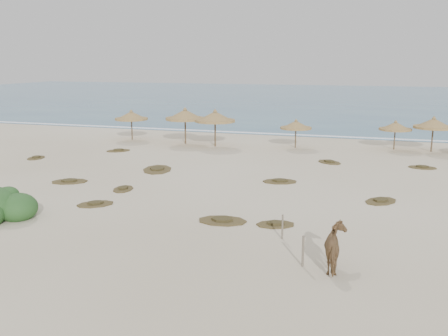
{
  "coord_description": "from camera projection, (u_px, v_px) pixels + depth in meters",
  "views": [
    {
      "loc": [
        7.5,
        -21.44,
        7.03
      ],
      "look_at": [
        -0.74,
        5.0,
        1.03
      ],
      "focal_mm": 40.0,
      "sensor_mm": 36.0,
      "label": 1
    }
  ],
  "objects": [
    {
      "name": "ground",
      "position": [
        208.0,
        211.0,
        23.68
      ],
      "size": [
        160.0,
        160.0,
        0.0
      ],
      "primitive_type": "plane",
      "color": "beige",
      "rests_on": "ground"
    },
    {
      "name": "ocean",
      "position": [
        338.0,
        98.0,
        93.66
      ],
      "size": [
        200.0,
        100.0,
        0.01
      ],
      "primitive_type": "cube",
      "color": "#2B5983",
      "rests_on": "ground"
    },
    {
      "name": "foam_line",
      "position": [
        296.0,
        135.0,
        47.94
      ],
      "size": [
        70.0,
        0.6,
        0.01
      ],
      "primitive_type": "cube",
      "color": "white",
      "rests_on": "ground"
    },
    {
      "name": "palapa_0",
      "position": [
        131.0,
        116.0,
        44.66
      ],
      "size": [
        3.7,
        3.7,
        2.74
      ],
      "rotation": [
        0.0,
        0.0,
        0.32
      ],
      "color": "#4E3D28",
      "rests_on": "ground"
    },
    {
      "name": "palapa_1",
      "position": [
        185.0,
        115.0,
        42.4
      ],
      "size": [
        4.42,
        4.42,
        3.15
      ],
      "rotation": [
        0.0,
        0.0,
        -0.41
      ],
      "color": "#4E3D28",
      "rests_on": "ground"
    },
    {
      "name": "palapa_2",
      "position": [
        215.0,
        117.0,
        41.06
      ],
      "size": [
        3.73,
        3.73,
        3.13
      ],
      "rotation": [
        0.0,
        0.0,
        -0.12
      ],
      "color": "#4E3D28",
      "rests_on": "ground"
    },
    {
      "name": "palapa_3",
      "position": [
        296.0,
        125.0,
        40.51
      ],
      "size": [
        3.35,
        3.35,
        2.39
      ],
      "rotation": [
        0.0,
        0.0,
        0.4
      ],
      "color": "#4E3D28",
      "rests_on": "ground"
    },
    {
      "name": "palapa_4",
      "position": [
        395.0,
        127.0,
        39.73
      ],
      "size": [
        3.12,
        3.12,
        2.39
      ],
      "rotation": [
        0.0,
        0.0,
        0.26
      ],
      "color": "#4E3D28",
      "rests_on": "ground"
    },
    {
      "name": "palapa_5",
      "position": [
        433.0,
        124.0,
        38.71
      ],
      "size": [
        3.31,
        3.31,
        2.82
      ],
      "rotation": [
        0.0,
        0.0,
        -0.1
      ],
      "color": "#4E3D28",
      "rests_on": "ground"
    },
    {
      "name": "horse",
      "position": [
        337.0,
        248.0,
        16.93
      ],
      "size": [
        1.13,
        1.95,
        1.55
      ],
      "primitive_type": "imported",
      "rotation": [
        0.0,
        0.0,
        3.31
      ],
      "color": "brown",
      "rests_on": "ground"
    },
    {
      "name": "fence_post_near",
      "position": [
        303.0,
        251.0,
        17.26
      ],
      "size": [
        0.11,
        0.11,
        1.11
      ],
      "primitive_type": "cylinder",
      "rotation": [
        0.0,
        0.0,
        -0.34
      ],
      "color": "#6E6553",
      "rests_on": "ground"
    },
    {
      "name": "fence_post_far",
      "position": [
        282.0,
        227.0,
        19.92
      ],
      "size": [
        0.09,
        0.09,
        1.02
      ],
      "primitive_type": "cylinder",
      "rotation": [
        0.0,
        0.0,
        -0.19
      ],
      "color": "#6E6553",
      "rests_on": "ground"
    },
    {
      "name": "scrub_0",
      "position": [
        69.0,
        181.0,
        29.37
      ],
      "size": [
        2.49,
        2.1,
        0.16
      ],
      "rotation": [
        0.0,
        0.0,
        0.41
      ],
      "color": "brown",
      "rests_on": "ground"
    },
    {
      "name": "scrub_1",
      "position": [
        157.0,
        169.0,
        32.6
      ],
      "size": [
        2.63,
        3.27,
        0.16
      ],
      "rotation": [
        0.0,
        0.0,
        1.88
      ],
      "color": "brown",
      "rests_on": "ground"
    },
    {
      "name": "scrub_2",
      "position": [
        123.0,
        189.0,
        27.65
      ],
      "size": [
        1.35,
        1.8,
        0.16
      ],
      "rotation": [
        0.0,
        0.0,
        1.76
      ],
      "color": "brown",
      "rests_on": "ground"
    },
    {
      "name": "scrub_3",
      "position": [
        280.0,
        181.0,
        29.39
      ],
      "size": [
        2.33,
        1.87,
        0.16
      ],
      "rotation": [
        0.0,
        0.0,
        0.3
      ],
      "color": "brown",
      "rests_on": "ground"
    },
    {
      "name": "scrub_4",
      "position": [
        381.0,
        201.0,
        25.28
      ],
      "size": [
        2.14,
        2.31,
        0.16
      ],
      "rotation": [
        0.0,
        0.0,
        0.96
      ],
      "color": "brown",
      "rests_on": "ground"
    },
    {
      "name": "scrub_6",
      "position": [
        118.0,
        150.0,
        39.4
      ],
      "size": [
        2.23,
        2.15,
        0.16
      ],
      "rotation": [
        0.0,
        0.0,
        0.69
      ],
      "color": "brown",
      "rests_on": "ground"
    },
    {
      "name": "scrub_7",
      "position": [
        329.0,
        162.0,
        34.93
      ],
      "size": [
        2.23,
        2.18,
        0.16
      ],
      "rotation": [
        0.0,
        0.0,
        2.42
      ],
      "color": "brown",
      "rests_on": "ground"
    },
    {
      "name": "scrub_8",
      "position": [
        36.0,
        158.0,
        36.48
      ],
      "size": [
        1.32,
        1.82,
        0.16
      ],
      "rotation": [
        0.0,
        0.0,
        1.71
      ],
      "color": "brown",
      "rests_on": "ground"
    },
    {
      "name": "scrub_9",
      "position": [
        222.0,
        220.0,
        22.19
      ],
      "size": [
        2.35,
        1.66,
        0.16
      ],
      "rotation": [
        0.0,
        0.0,
        0.1
      ],
      "color": "brown",
      "rests_on": "ground"
    },
    {
      "name": "scrub_10",
      "position": [
        422.0,
        167.0,
        33.2
      ],
      "size": [
        1.91,
        1.32,
        0.16
      ],
      "rotation": [
        0.0,
        0.0,
        3.07
      ],
      "color": "brown",
      "rests_on": "ground"
    },
    {
      "name": "scrub_11",
      "position": [
        95.0,
        204.0,
        24.75
      ],
      "size": [
        2.16,
        2.06,
        0.16
      ],
      "rotation": [
        0.0,
        0.0,
        0.67
      ],
      "color": "brown",
      "rests_on": "ground"
    },
    {
      "name": "scrub_12",
      "position": [
        275.0,
        224.0,
        21.69
      ],
      "size": [
        1.99,
        1.66,
        0.16
      ],
      "rotation": [
        0.0,
        0.0,
        0.38
      ],
      "color": "brown",
      "rests_on": "ground"
    }
  ]
}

